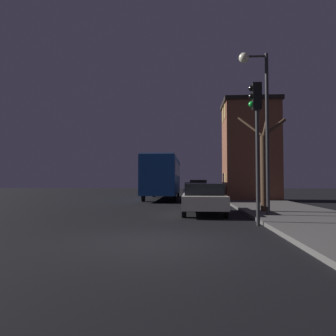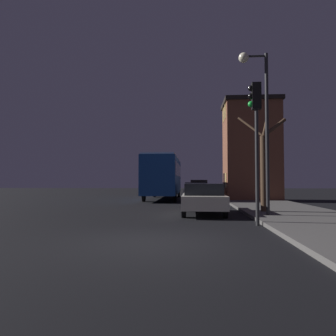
{
  "view_description": "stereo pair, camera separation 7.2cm",
  "coord_description": "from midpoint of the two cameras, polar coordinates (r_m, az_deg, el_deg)",
  "views": [
    {
      "loc": [
        0.87,
        -7.96,
        1.48
      ],
      "look_at": [
        -0.23,
        8.17,
        2.12
      ],
      "focal_mm": 35.0,
      "sensor_mm": 36.0,
      "label": 1
    },
    {
      "loc": [
        0.95,
        -7.95,
        1.48
      ],
      "look_at": [
        -0.23,
        8.17,
        2.12
      ],
      "focal_mm": 35.0,
      "sensor_mm": 36.0,
      "label": 2
    }
  ],
  "objects": [
    {
      "name": "bare_tree",
      "position": [
        15.34,
        16.56,
        0.79
      ],
      "size": [
        2.26,
        1.04,
        4.41
      ],
      "color": "#473323",
      "rests_on": "sidewalk"
    },
    {
      "name": "brick_building",
      "position": [
        25.76,
        14.3,
        3.15
      ],
      "size": [
        4.17,
        3.89,
        7.47
      ],
      "color": "brown",
      "rests_on": "sidewalk"
    },
    {
      "name": "car_far_lane",
      "position": [
        32.3,
        5.44,
        -3.45
      ],
      "size": [
        1.8,
        4.37,
        1.59
      ],
      "color": "black",
      "rests_on": "ground"
    },
    {
      "name": "car_near_lane",
      "position": [
        14.69,
        6.3,
        -5.2
      ],
      "size": [
        1.84,
        4.37,
        1.37
      ],
      "color": "beige",
      "rests_on": "ground"
    },
    {
      "name": "ground_plane",
      "position": [
        8.14,
        -2.37,
        -12.74
      ],
      "size": [
        120.0,
        120.0,
        0.0
      ],
      "primitive_type": "plane",
      "color": "black"
    },
    {
      "name": "bus",
      "position": [
        26.81,
        -0.71,
        -1.1
      ],
      "size": [
        2.45,
        10.47,
        3.4
      ],
      "color": "#194793",
      "rests_on": "ground"
    },
    {
      "name": "traffic_light",
      "position": [
        11.44,
        15.2,
        7.51
      ],
      "size": [
        0.43,
        0.24,
        4.78
      ],
      "color": "#28282B",
      "rests_on": "ground"
    },
    {
      "name": "car_mid_lane",
      "position": [
        24.04,
        4.94,
        -4.1
      ],
      "size": [
        1.72,
        3.97,
        1.38
      ],
      "color": "#B7BABF",
      "rests_on": "ground"
    },
    {
      "name": "streetlamp",
      "position": [
        13.91,
        15.64,
        10.61
      ],
      "size": [
        1.18,
        0.41,
        6.57
      ],
      "color": "#28282B",
      "rests_on": "sidewalk"
    }
  ]
}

